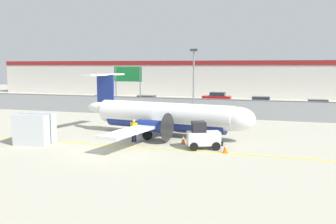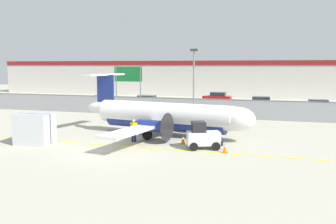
{
  "view_description": "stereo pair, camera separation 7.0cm",
  "coord_description": "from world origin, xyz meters",
  "px_view_note": "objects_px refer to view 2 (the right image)",
  "views": [
    {
      "loc": [
        10.69,
        -21.63,
        5.65
      ],
      "look_at": [
        1.5,
        7.79,
        1.8
      ],
      "focal_mm": 40.0,
      "sensor_mm": 36.0,
      "label": 1
    },
    {
      "loc": [
        10.76,
        -21.61,
        5.65
      ],
      "look_at": [
        1.5,
        7.79,
        1.8
      ],
      "focal_mm": 40.0,
      "sensor_mm": 36.0,
      "label": 2
    }
  ],
  "objects_px": {
    "baggage_tug": "(203,136)",
    "parked_car_3": "(260,103)",
    "traffic_cone_near_left": "(183,140)",
    "highway_sign": "(128,78)",
    "ground_crew_worker": "(134,129)",
    "parked_car_4": "(317,106)",
    "parked_car_2": "(217,98)",
    "cargo_container": "(35,129)",
    "parked_car_0": "(102,101)",
    "traffic_cone_near_right": "(209,128)",
    "traffic_cone_far_left": "(225,148)",
    "commuter_airplane": "(167,116)",
    "apron_light_pole": "(194,79)",
    "parked_car_1": "(146,101)"
  },
  "relations": [
    {
      "from": "parked_car_1",
      "to": "parked_car_2",
      "type": "height_order",
      "value": "same"
    },
    {
      "from": "cargo_container",
      "to": "apron_light_pole",
      "type": "height_order",
      "value": "apron_light_pole"
    },
    {
      "from": "parked_car_4",
      "to": "highway_sign",
      "type": "bearing_deg",
      "value": 11.36
    },
    {
      "from": "ground_crew_worker",
      "to": "parked_car_0",
      "type": "relative_size",
      "value": 0.39
    },
    {
      "from": "commuter_airplane",
      "to": "parked_car_4",
      "type": "distance_m",
      "value": 22.06
    },
    {
      "from": "cargo_container",
      "to": "parked_car_4",
      "type": "height_order",
      "value": "cargo_container"
    },
    {
      "from": "cargo_container",
      "to": "highway_sign",
      "type": "distance_m",
      "value": 19.71
    },
    {
      "from": "traffic_cone_near_left",
      "to": "traffic_cone_near_right",
      "type": "height_order",
      "value": "same"
    },
    {
      "from": "traffic_cone_near_left",
      "to": "highway_sign",
      "type": "relative_size",
      "value": 0.12
    },
    {
      "from": "parked_car_2",
      "to": "apron_light_pole",
      "type": "bearing_deg",
      "value": 92.35
    },
    {
      "from": "parked_car_4",
      "to": "cargo_container",
      "type": "bearing_deg",
      "value": 48.82
    },
    {
      "from": "parked_car_2",
      "to": "parked_car_4",
      "type": "bearing_deg",
      "value": 146.24
    },
    {
      "from": "parked_car_1",
      "to": "commuter_airplane",
      "type": "bearing_deg",
      "value": 117.23
    },
    {
      "from": "baggage_tug",
      "to": "cargo_container",
      "type": "bearing_deg",
      "value": 166.93
    },
    {
      "from": "highway_sign",
      "to": "parked_car_4",
      "type": "bearing_deg",
      "value": 11.57
    },
    {
      "from": "ground_crew_worker",
      "to": "parked_car_4",
      "type": "bearing_deg",
      "value": 141.35
    },
    {
      "from": "parked_car_1",
      "to": "parked_car_4",
      "type": "height_order",
      "value": "same"
    },
    {
      "from": "baggage_tug",
      "to": "traffic_cone_near_right",
      "type": "distance_m",
      "value": 6.78
    },
    {
      "from": "cargo_container",
      "to": "highway_sign",
      "type": "bearing_deg",
      "value": 85.42
    },
    {
      "from": "baggage_tug",
      "to": "parked_car_0",
      "type": "height_order",
      "value": "baggage_tug"
    },
    {
      "from": "baggage_tug",
      "to": "parked_car_0",
      "type": "xyz_separation_m",
      "value": [
        -18.18,
        20.28,
        0.04
      ]
    },
    {
      "from": "highway_sign",
      "to": "ground_crew_worker",
      "type": "bearing_deg",
      "value": -65.32
    },
    {
      "from": "parked_car_2",
      "to": "parked_car_3",
      "type": "distance_m",
      "value": 9.09
    },
    {
      "from": "baggage_tug",
      "to": "traffic_cone_near_left",
      "type": "relative_size",
      "value": 4.02
    },
    {
      "from": "traffic_cone_far_left",
      "to": "parked_car_3",
      "type": "relative_size",
      "value": 0.15
    },
    {
      "from": "highway_sign",
      "to": "parked_car_2",
      "type": "bearing_deg",
      "value": 56.65
    },
    {
      "from": "traffic_cone_near_left",
      "to": "parked_car_4",
      "type": "height_order",
      "value": "parked_car_4"
    },
    {
      "from": "parked_car_1",
      "to": "ground_crew_worker",
      "type": "bearing_deg",
      "value": 109.99
    },
    {
      "from": "commuter_airplane",
      "to": "cargo_container",
      "type": "xyz_separation_m",
      "value": [
        -8.23,
        -5.78,
        -0.5
      ]
    },
    {
      "from": "traffic_cone_near_left",
      "to": "parked_car_2",
      "type": "distance_m",
      "value": 29.61
    },
    {
      "from": "ground_crew_worker",
      "to": "traffic_cone_near_left",
      "type": "xyz_separation_m",
      "value": [
        3.67,
        0.42,
        -0.64
      ]
    },
    {
      "from": "traffic_cone_far_left",
      "to": "apron_light_pole",
      "type": "relative_size",
      "value": 0.09
    },
    {
      "from": "cargo_container",
      "to": "baggage_tug",
      "type": "bearing_deg",
      "value": 1.56
    },
    {
      "from": "parked_car_0",
      "to": "parked_car_3",
      "type": "height_order",
      "value": "same"
    },
    {
      "from": "traffic_cone_near_right",
      "to": "traffic_cone_far_left",
      "type": "bearing_deg",
      "value": -71.14
    },
    {
      "from": "commuter_airplane",
      "to": "parked_car_0",
      "type": "height_order",
      "value": "commuter_airplane"
    },
    {
      "from": "ground_crew_worker",
      "to": "traffic_cone_near_right",
      "type": "bearing_deg",
      "value": 138.34
    },
    {
      "from": "ground_crew_worker",
      "to": "parked_car_2",
      "type": "xyz_separation_m",
      "value": [
        0.95,
        29.9,
        -0.06
      ]
    },
    {
      "from": "commuter_airplane",
      "to": "parked_car_4",
      "type": "xyz_separation_m",
      "value": [
        12.54,
        18.14,
        -0.71
      ]
    },
    {
      "from": "commuter_airplane",
      "to": "traffic_cone_near_left",
      "type": "height_order",
      "value": "commuter_airplane"
    },
    {
      "from": "ground_crew_worker",
      "to": "parked_car_2",
      "type": "bearing_deg",
      "value": 173.23
    },
    {
      "from": "ground_crew_worker",
      "to": "cargo_container",
      "type": "distance_m",
      "value": 7.14
    },
    {
      "from": "baggage_tug",
      "to": "parked_car_3",
      "type": "relative_size",
      "value": 0.59
    },
    {
      "from": "traffic_cone_far_left",
      "to": "apron_light_pole",
      "type": "xyz_separation_m",
      "value": [
        -5.11,
        12.4,
        3.99
      ]
    },
    {
      "from": "ground_crew_worker",
      "to": "traffic_cone_near_left",
      "type": "height_order",
      "value": "ground_crew_worker"
    },
    {
      "from": "parked_car_3",
      "to": "highway_sign",
      "type": "bearing_deg",
      "value": 19.41
    },
    {
      "from": "traffic_cone_near_right",
      "to": "parked_car_3",
      "type": "relative_size",
      "value": 0.15
    },
    {
      "from": "commuter_airplane",
      "to": "traffic_cone_near_right",
      "type": "xyz_separation_m",
      "value": [
        2.84,
        2.88,
        -1.29
      ]
    },
    {
      "from": "cargo_container",
      "to": "apron_light_pole",
      "type": "distance_m",
      "value": 16.38
    },
    {
      "from": "traffic_cone_far_left",
      "to": "parked_car_4",
      "type": "height_order",
      "value": "parked_car_4"
    }
  ]
}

